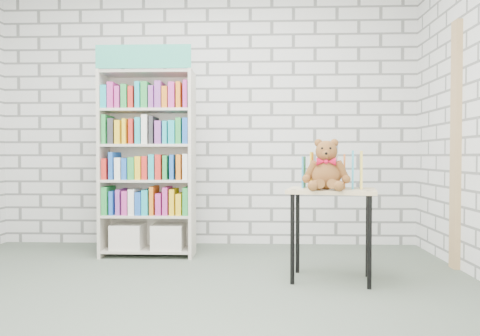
{
  "coord_description": "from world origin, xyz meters",
  "views": [
    {
      "loc": [
        0.55,
        -3.08,
        0.96
      ],
      "look_at": [
        0.39,
        0.95,
        0.85
      ],
      "focal_mm": 35.0,
      "sensor_mm": 36.0,
      "label": 1
    }
  ],
  "objects": [
    {
      "name": "display_table",
      "position": [
        1.11,
        0.52,
        0.61
      ],
      "size": [
        0.73,
        0.57,
        0.71
      ],
      "color": "#D2B67E",
      "rests_on": "ground"
    },
    {
      "name": "door_trim",
      "position": [
        2.23,
        0.95,
        1.05
      ],
      "size": [
        0.05,
        0.12,
        2.1
      ],
      "primitive_type": "cube",
      "color": "tan",
      "rests_on": "ground"
    },
    {
      "name": "table_books",
      "position": [
        1.13,
        0.63,
        0.84
      ],
      "size": [
        0.49,
        0.29,
        0.27
      ],
      "color": "teal",
      "rests_on": "display_table"
    },
    {
      "name": "room_shell",
      "position": [
        0.0,
        0.0,
        1.78
      ],
      "size": [
        4.52,
        4.02,
        2.81
      ],
      "color": "silver",
      "rests_on": "ground"
    },
    {
      "name": "ground",
      "position": [
        0.0,
        0.0,
        0.0
      ],
      "size": [
        4.5,
        4.5,
        0.0
      ],
      "primitive_type": "plane",
      "color": "#4C584A",
      "rests_on": "ground"
    },
    {
      "name": "bookshelf",
      "position": [
        -0.5,
        1.36,
        0.9
      ],
      "size": [
        0.88,
        0.34,
        1.98
      ],
      "color": "beige",
      "rests_on": "ground"
    },
    {
      "name": "teddy_bear",
      "position": [
        1.06,
        0.43,
        0.86
      ],
      "size": [
        0.35,
        0.34,
        0.38
      ],
      "color": "brown",
      "rests_on": "display_table"
    }
  ]
}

